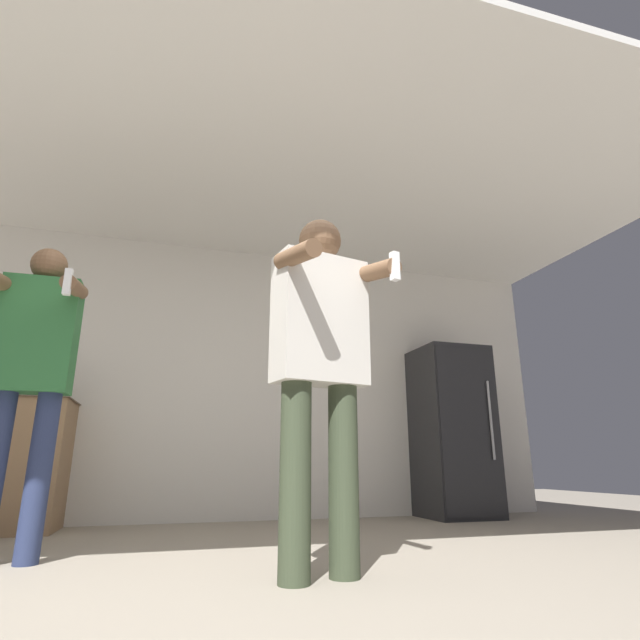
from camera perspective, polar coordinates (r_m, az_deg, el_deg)
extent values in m
plane|color=gray|center=(1.87, -7.95, -31.20)|extent=(14.00, 14.00, 0.00)
cube|color=silver|center=(4.81, -12.97, -6.29)|extent=(7.00, 0.06, 2.55)
cube|color=silver|center=(3.86, -10.00, 16.83)|extent=(7.00, 3.45, 0.05)
cube|color=#262628|center=(5.16, 14.89, -12.08)|extent=(0.65, 0.62, 1.61)
cube|color=black|center=(4.89, 16.84, -11.75)|extent=(0.62, 0.01, 1.54)
cylinder|color=#99999E|center=(4.99, 18.94, -10.72)|extent=(0.02, 0.02, 0.72)
cylinder|color=#194723|center=(4.54, -27.81, -6.91)|extent=(0.06, 0.06, 0.19)
cylinder|color=#194723|center=(4.56, -27.61, -5.38)|extent=(0.02, 0.02, 0.06)
sphere|color=#B29933|center=(4.56, -27.56, -5.03)|extent=(0.02, 0.02, 0.02)
cylinder|color=maroon|center=(4.63, -32.68, -6.31)|extent=(0.08, 0.08, 0.20)
cylinder|color=maroon|center=(4.65, -32.44, -4.74)|extent=(0.03, 0.03, 0.06)
sphere|color=#B29933|center=(4.66, -32.38, -4.38)|extent=(0.04, 0.04, 0.04)
cylinder|color=#38422D|center=(2.32, -2.84, -17.63)|extent=(0.14, 0.14, 0.86)
cylinder|color=#38422D|center=(2.44, 2.70, -17.55)|extent=(0.14, 0.14, 0.86)
cube|color=beige|center=(2.48, 0.00, -0.03)|extent=(0.49, 0.29, 0.64)
sphere|color=brown|center=(2.63, 0.00, 9.03)|extent=(0.22, 0.22, 0.22)
cylinder|color=brown|center=(2.32, -2.68, 7.43)|extent=(0.16, 0.36, 0.14)
cylinder|color=brown|center=(2.53, 6.19, 5.49)|extent=(0.16, 0.36, 0.14)
cube|color=white|center=(2.39, 8.53, 6.09)|extent=(0.04, 0.04, 0.14)
cylinder|color=navy|center=(3.12, -29.48, -15.20)|extent=(0.12, 0.12, 0.86)
cube|color=#2D6B38|center=(3.22, -29.52, -1.52)|extent=(0.40, 0.20, 0.65)
sphere|color=brown|center=(3.34, -28.53, 5.51)|extent=(0.20, 0.20, 0.20)
cylinder|color=brown|center=(3.07, -26.24, 3.35)|extent=(0.09, 0.38, 0.15)
cube|color=white|center=(2.90, -26.88, 3.90)|extent=(0.04, 0.04, 0.14)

